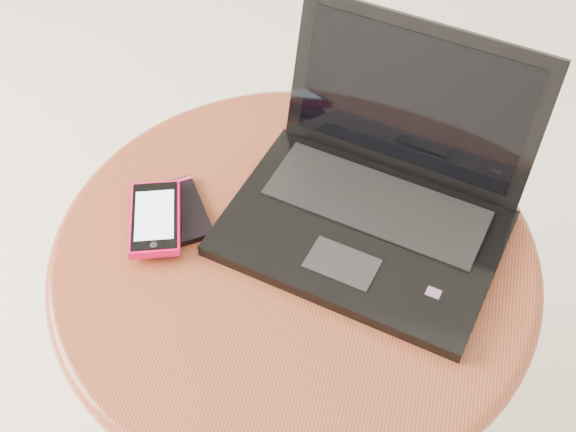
# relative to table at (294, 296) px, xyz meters

# --- Properties ---
(table) EXTENTS (0.62, 0.62, 0.49)m
(table) POSITION_rel_table_xyz_m (0.00, 0.00, 0.00)
(table) COLOR #4C2416
(table) RESTS_ON ground
(laptop) EXTENTS (0.39, 0.36, 0.22)m
(laptop) POSITION_rel_table_xyz_m (0.09, 0.08, 0.15)
(laptop) COLOR black
(laptop) RESTS_ON table
(phone_black) EXTENTS (0.11, 0.12, 0.01)m
(phone_black) POSITION_rel_table_xyz_m (-0.16, 0.02, 0.11)
(phone_black) COLOR black
(phone_black) RESTS_ON table
(phone_pink) EXTENTS (0.10, 0.13, 0.01)m
(phone_pink) POSITION_rel_table_xyz_m (-0.18, -0.01, 0.12)
(phone_pink) COLOR #F3064D
(phone_pink) RESTS_ON phone_black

